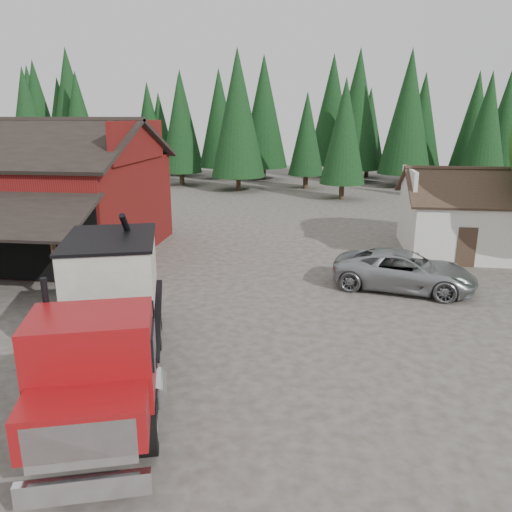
# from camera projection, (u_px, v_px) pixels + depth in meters

# --- Properties ---
(ground) EXTENTS (120.00, 120.00, 0.00)m
(ground) POSITION_uv_depth(u_px,v_px,m) (185.00, 340.00, 16.74)
(ground) COLOR #433C34
(ground) RESTS_ON ground
(red_barn) EXTENTS (12.80, 13.63, 7.18)m
(red_barn) POSITION_uv_depth(u_px,v_px,m) (35.00, 203.00, 26.88)
(red_barn) COLOR maroon
(red_barn) RESTS_ON ground
(farmhouse) EXTENTS (8.60, 6.42, 4.65)m
(farmhouse) POSITION_uv_depth(u_px,v_px,m) (482.00, 222.00, 26.98)
(farmhouse) COLOR silver
(farmhouse) RESTS_ON ground
(conifer_backdrop) EXTENTS (76.00, 16.00, 16.00)m
(conifer_backdrop) POSITION_uv_depth(u_px,v_px,m) (285.00, 181.00, 56.77)
(conifer_backdrop) COLOR black
(conifer_backdrop) RESTS_ON ground
(near_pine_a) EXTENTS (4.40, 4.40, 11.40)m
(near_pine_a) POSITION_uv_depth(u_px,v_px,m) (28.00, 125.00, 44.56)
(near_pine_a) COLOR #382619
(near_pine_a) RESTS_ON ground
(near_pine_b) EXTENTS (3.96, 3.96, 10.40)m
(near_pine_b) POSITION_uv_depth(u_px,v_px,m) (344.00, 131.00, 42.94)
(near_pine_b) COLOR #382619
(near_pine_b) RESTS_ON ground
(near_pine_d) EXTENTS (5.28, 5.28, 13.40)m
(near_pine_d) POSITION_uv_depth(u_px,v_px,m) (238.00, 113.00, 47.65)
(near_pine_d) COLOR #382619
(near_pine_d) RESTS_ON ground
(feed_truck) EXTENTS (5.43, 10.13, 4.42)m
(feed_truck) POSITION_uv_depth(u_px,v_px,m) (108.00, 314.00, 13.51)
(feed_truck) COLOR black
(feed_truck) RESTS_ON ground
(silver_car) EXTENTS (6.40, 3.99, 1.65)m
(silver_car) POSITION_uv_depth(u_px,v_px,m) (404.00, 271.00, 21.41)
(silver_car) COLOR #9B9EA2
(silver_car) RESTS_ON ground
(equip_box) EXTENTS (0.96, 1.24, 0.60)m
(equip_box) POSITION_uv_depth(u_px,v_px,m) (122.00, 394.00, 12.92)
(equip_box) COLOR maroon
(equip_box) RESTS_ON ground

